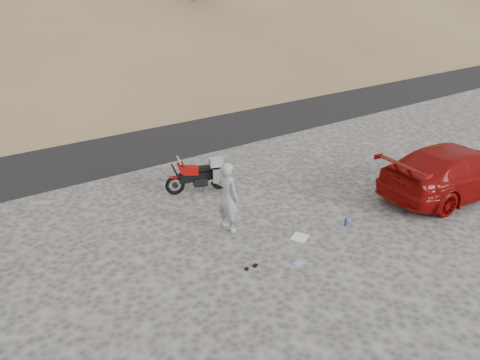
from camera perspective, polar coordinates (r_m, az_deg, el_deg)
name	(u,v)px	position (r m, az deg, el deg)	size (l,w,h in m)	color
ground	(240,231)	(12.52, 0.02, -6.19)	(140.00, 140.00, 0.00)	#43403D
road	(113,141)	(19.92, -15.26, 4.61)	(120.00, 7.00, 0.05)	black
motorcycle	(201,175)	(14.58, -4.76, 0.57)	(2.03, 0.96, 1.24)	black
man	(228,229)	(12.61, -1.45, -5.97)	(0.70, 0.46, 1.91)	#949499
red_car	(452,193)	(16.04, 24.42, -1.44)	(2.15, 5.29, 1.54)	maroon
gear_white_cloth	(300,237)	(12.31, 7.30, -6.95)	(0.44, 0.39, 0.01)	white
gear_bottle	(346,222)	(13.03, 12.79, -5.02)	(0.08, 0.08, 0.22)	#192C9A
gear_glove_a	(255,265)	(11.12, 1.88, -10.37)	(0.12, 0.09, 0.04)	black
gear_glove_b	(247,269)	(11.00, 0.82, -10.76)	(0.10, 0.08, 0.03)	black
gear_blue_cloth	(299,263)	(11.30, 7.19, -10.02)	(0.26, 0.19, 0.01)	#7E99C3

